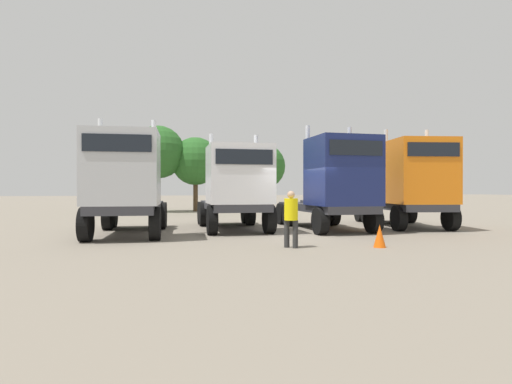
{
  "coord_description": "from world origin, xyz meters",
  "views": [
    {
      "loc": [
        -5.23,
        -14.91,
        1.71
      ],
      "look_at": [
        -0.88,
        2.4,
        1.59
      ],
      "focal_mm": 29.36,
      "sensor_mm": 36.0,
      "label": 1
    }
  ],
  "objects_px": {
    "semi_truck_navy": "(335,184)",
    "visitor_in_hivis": "(291,215)",
    "semi_truck_orange": "(413,183)",
    "semi_truck_silver": "(126,184)",
    "semi_truck_white": "(236,187)",
    "traffic_cone_mid": "(380,236)"
  },
  "relations": [
    {
      "from": "semi_truck_navy",
      "to": "visitor_in_hivis",
      "type": "distance_m",
      "value": 5.33
    },
    {
      "from": "semi_truck_navy",
      "to": "visitor_in_hivis",
      "type": "height_order",
      "value": "semi_truck_navy"
    },
    {
      "from": "semi_truck_orange",
      "to": "semi_truck_silver",
      "type": "bearing_deg",
      "value": -77.78
    },
    {
      "from": "semi_truck_silver",
      "to": "semi_truck_orange",
      "type": "xyz_separation_m",
      "value": [
        11.97,
        0.4,
        0.06
      ]
    },
    {
      "from": "semi_truck_white",
      "to": "semi_truck_silver",
      "type": "bearing_deg",
      "value": -73.74
    },
    {
      "from": "semi_truck_white",
      "to": "traffic_cone_mid",
      "type": "relative_size",
      "value": 9.37
    },
    {
      "from": "visitor_in_hivis",
      "to": "semi_truck_silver",
      "type": "bearing_deg",
      "value": 96.93
    },
    {
      "from": "visitor_in_hivis",
      "to": "traffic_cone_mid",
      "type": "relative_size",
      "value": 2.48
    },
    {
      "from": "visitor_in_hivis",
      "to": "traffic_cone_mid",
      "type": "bearing_deg",
      "value": -55.51
    },
    {
      "from": "semi_truck_orange",
      "to": "visitor_in_hivis",
      "type": "distance_m",
      "value": 8.46
    },
    {
      "from": "semi_truck_navy",
      "to": "visitor_in_hivis",
      "type": "xyz_separation_m",
      "value": [
        -3.29,
        -4.08,
        -0.97
      ]
    },
    {
      "from": "semi_truck_silver",
      "to": "semi_truck_navy",
      "type": "distance_m",
      "value": 8.14
    },
    {
      "from": "semi_truck_white",
      "to": "visitor_in_hivis",
      "type": "distance_m",
      "value": 5.22
    },
    {
      "from": "visitor_in_hivis",
      "to": "traffic_cone_mid",
      "type": "xyz_separation_m",
      "value": [
        2.56,
        -0.56,
        -0.62
      ]
    },
    {
      "from": "traffic_cone_mid",
      "to": "semi_truck_navy",
      "type": "bearing_deg",
      "value": 80.98
    },
    {
      "from": "semi_truck_silver",
      "to": "semi_truck_navy",
      "type": "xyz_separation_m",
      "value": [
        8.14,
        0.03,
        0.03
      ]
    },
    {
      "from": "semi_truck_navy",
      "to": "traffic_cone_mid",
      "type": "distance_m",
      "value": 4.96
    },
    {
      "from": "semi_truck_silver",
      "to": "traffic_cone_mid",
      "type": "distance_m",
      "value": 8.86
    },
    {
      "from": "semi_truck_white",
      "to": "semi_truck_navy",
      "type": "relative_size",
      "value": 1.03
    },
    {
      "from": "semi_truck_silver",
      "to": "semi_truck_white",
      "type": "height_order",
      "value": "semi_truck_silver"
    },
    {
      "from": "traffic_cone_mid",
      "to": "semi_truck_silver",
      "type": "bearing_deg",
      "value": 148.11
    },
    {
      "from": "visitor_in_hivis",
      "to": "traffic_cone_mid",
      "type": "height_order",
      "value": "visitor_in_hivis"
    }
  ]
}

